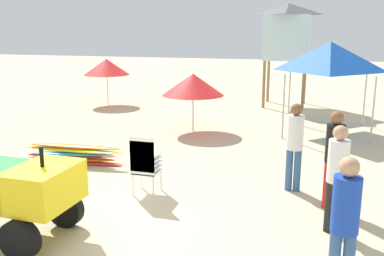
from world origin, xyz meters
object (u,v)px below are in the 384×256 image
object	(u,v)px
beach_umbrella_mid	(193,84)
lifeguard_near_center	(295,141)
lifeguard_near_left	(337,172)
lifeguard_tower	(287,32)
traffic_cone_near	(338,165)
stacked_plastic_chairs	(145,160)
lifeguard_far_right	(334,153)
lifeguard_near_right	(345,219)
utility_cart	(0,187)
popup_canopy	(330,57)
surfboard_pile	(73,154)
beach_umbrella_left	(107,67)

from	to	relation	value
beach_umbrella_mid	lifeguard_near_center	bearing A→B (deg)	-52.26
lifeguard_near_left	lifeguard_tower	xyz separation A→B (m)	(-1.69, 11.56, 2.04)
traffic_cone_near	beach_umbrella_mid	bearing A→B (deg)	142.08
stacked_plastic_chairs	lifeguard_near_center	size ratio (longest dim) A/B	0.68
lifeguard_tower	beach_umbrella_mid	world-z (taller)	lifeguard_tower
lifeguard_tower	lifeguard_far_right	bearing A→B (deg)	-81.05
lifeguard_near_right	lifeguard_far_right	bearing A→B (deg)	90.87
utility_cart	lifeguard_far_right	distance (m)	5.55
stacked_plastic_chairs	traffic_cone_near	size ratio (longest dim) A/B	2.00
popup_canopy	beach_umbrella_mid	size ratio (longest dim) A/B	1.45
utility_cart	traffic_cone_near	size ratio (longest dim) A/B	4.30
surfboard_pile	popup_canopy	distance (m)	8.02
surfboard_pile	lifeguard_near_right	bearing A→B (deg)	-32.06
traffic_cone_near	stacked_plastic_chairs	bearing A→B (deg)	-150.33
utility_cart	beach_umbrella_left	xyz separation A→B (m)	(-3.95, 11.15, 0.82)
lifeguard_near_right	stacked_plastic_chairs	bearing A→B (deg)	145.79
lifeguard_near_center	beach_umbrella_left	size ratio (longest dim) A/B	0.91
beach_umbrella_left	traffic_cone_near	bearing A→B (deg)	-37.38
lifeguard_far_right	traffic_cone_near	bearing A→B (deg)	84.31
popup_canopy	lifeguard_near_left	bearing A→B (deg)	-89.42
lifeguard_near_left	lifeguard_near_center	distance (m)	1.81
traffic_cone_near	lifeguard_near_left	bearing A→B (deg)	-93.21
stacked_plastic_chairs	beach_umbrella_left	size ratio (longest dim) A/B	0.62
lifeguard_near_center	lifeguard_near_right	bearing A→B (deg)	-77.52
utility_cart	lifeguard_far_right	world-z (taller)	lifeguard_far_right
lifeguard_far_right	lifeguard_tower	bearing A→B (deg)	98.95
surfboard_pile	stacked_plastic_chairs	bearing A→B (deg)	-28.72
utility_cart	beach_umbrella_mid	xyz separation A→B (m)	(0.89, 7.51, 0.70)
utility_cart	traffic_cone_near	xyz separation A→B (m)	(5.11, 4.23, -0.49)
lifeguard_tower	beach_umbrella_left	size ratio (longest dim) A/B	2.14
popup_canopy	traffic_cone_near	distance (m)	4.83
utility_cart	popup_canopy	xyz separation A→B (m)	(4.89, 8.61, 1.56)
stacked_plastic_chairs	traffic_cone_near	world-z (taller)	stacked_plastic_chairs
stacked_plastic_chairs	beach_umbrella_mid	bearing A→B (deg)	96.34
surfboard_pile	lifeguard_near_center	distance (m)	5.19
lifeguard_tower	beach_umbrella_mid	bearing A→B (deg)	-112.93
stacked_plastic_chairs	lifeguard_far_right	distance (m)	3.48
utility_cart	traffic_cone_near	world-z (taller)	utility_cart
utility_cart	lifeguard_near_right	xyz separation A→B (m)	(4.98, -0.21, 0.23)
lifeguard_near_right	beach_umbrella_left	xyz separation A→B (m)	(-8.93, 11.36, 0.59)
lifeguard_far_right	traffic_cone_near	size ratio (longest dim) A/B	2.98
surfboard_pile	beach_umbrella_left	bearing A→B (deg)	111.65
stacked_plastic_chairs	surfboard_pile	bearing A→B (deg)	151.28
lifeguard_far_right	beach_umbrella_mid	distance (m)	6.44
lifeguard_near_center	lifeguard_tower	world-z (taller)	lifeguard_tower
beach_umbrella_left	lifeguard_near_center	bearing A→B (deg)	-44.16
traffic_cone_near	popup_canopy	bearing A→B (deg)	92.90
lifeguard_near_left	beach_umbrella_mid	bearing A→B (deg)	124.32
beach_umbrella_mid	traffic_cone_near	world-z (taller)	beach_umbrella_mid
stacked_plastic_chairs	lifeguard_near_left	size ratio (longest dim) A/B	0.69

